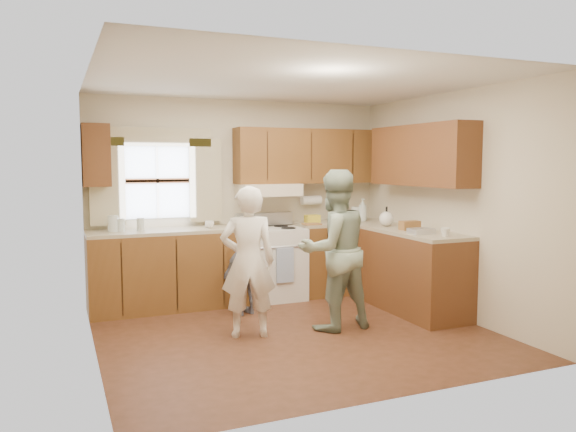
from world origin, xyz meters
name	(u,v)px	position (x,y,z in m)	size (l,w,h in m)	color
room	(294,210)	(0.00, 0.00, 1.25)	(3.80, 3.80, 3.80)	#452715
kitchen_fixtures	(306,235)	(0.61, 1.08, 0.84)	(3.80, 2.25, 2.15)	#4E2D10
stove	(271,262)	(0.30, 1.44, 0.47)	(0.76, 0.67, 1.07)	silver
woman_left	(248,262)	(-0.46, 0.08, 0.75)	(0.55, 0.36, 1.49)	white
woman_right	(334,250)	(0.44, -0.02, 0.82)	(0.80, 0.62, 1.65)	#294732
child	(246,273)	(-0.23, 0.85, 0.48)	(0.56, 0.23, 0.95)	slate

